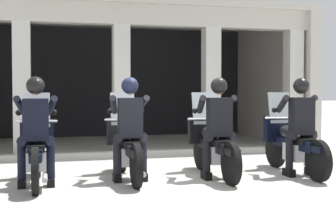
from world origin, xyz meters
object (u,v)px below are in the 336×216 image
at_px(motorcycle_far_left, 37,150).
at_px(police_officer_far_left, 36,122).
at_px(police_officer_center_left, 130,120).
at_px(police_officer_center_right, 219,119).
at_px(motorcycle_center_left, 127,146).
at_px(police_officer_far_right, 301,118).
at_px(motorcycle_far_right, 292,143).
at_px(motorcycle_center_right, 212,145).

distance_m(motorcycle_far_left, police_officer_far_left, 0.52).
distance_m(police_officer_center_left, police_officer_center_right, 1.38).
height_order(motorcycle_center_left, police_officer_far_right, police_officer_far_right).
xyz_separation_m(police_officer_far_left, police_officer_center_left, (1.38, 0.10, 0.00)).
bearing_deg(police_officer_center_right, police_officer_far_right, -6.35).
bearing_deg(motorcycle_far_right, police_officer_far_right, -96.23).
bearing_deg(motorcycle_center_left, police_officer_far_right, -13.69).
bearing_deg(motorcycle_center_right, police_officer_far_right, -17.84).
relative_size(police_officer_far_left, police_officer_center_right, 1.00).
height_order(police_officer_center_left, motorcycle_far_right, police_officer_center_left).
height_order(motorcycle_center_right, police_officer_center_right, police_officer_center_right).
distance_m(police_officer_far_left, motorcycle_center_left, 1.49).
bearing_deg(motorcycle_far_right, motorcycle_center_right, 170.87).
relative_size(police_officer_far_left, motorcycle_center_right, 0.78).
height_order(police_officer_center_left, police_officer_far_right, same).
distance_m(police_officer_far_left, police_officer_center_left, 1.38).
relative_size(motorcycle_center_left, motorcycle_center_right, 1.00).
bearing_deg(motorcycle_center_left, police_officer_center_right, -20.61).
bearing_deg(motorcycle_center_right, motorcycle_center_left, 170.80).
relative_size(motorcycle_far_left, police_officer_far_right, 1.29).
bearing_deg(police_officer_center_left, motorcycle_center_right, 2.46).
height_order(police_officer_far_left, motorcycle_far_right, police_officer_far_left).
bearing_deg(police_officer_far_right, motorcycle_far_right, 83.77).
bearing_deg(motorcycle_center_right, police_officer_center_right, -93.45).
xyz_separation_m(police_officer_center_left, motorcycle_far_right, (2.75, 0.06, -0.44)).
bearing_deg(police_officer_center_left, motorcycle_far_right, -1.99).
bearing_deg(police_officer_center_left, motorcycle_far_left, 169.01).
xyz_separation_m(police_officer_center_left, police_officer_center_right, (1.38, -0.14, 0.00)).
distance_m(police_officer_center_right, motorcycle_far_right, 1.46).
relative_size(motorcycle_far_left, motorcycle_center_left, 1.00).
bearing_deg(police_officer_center_right, motorcycle_center_left, 159.50).
xyz_separation_m(motorcycle_center_left, police_officer_center_right, (1.37, -0.43, 0.44)).
relative_size(police_officer_center_right, motorcycle_far_right, 0.78).
bearing_deg(motorcycle_far_left, police_officer_center_left, -13.84).
xyz_separation_m(motorcycle_center_left, motorcycle_center_right, (1.38, -0.14, 0.00)).
relative_size(motorcycle_far_right, police_officer_far_right, 1.29).
bearing_deg(police_officer_far_left, police_officer_center_right, -7.12).
bearing_deg(motorcycle_center_right, motorcycle_far_left, 175.83).
xyz_separation_m(motorcycle_far_left, police_officer_center_left, (1.37, -0.19, 0.44)).
xyz_separation_m(motorcycle_far_left, police_officer_center_right, (2.75, -0.33, 0.44)).
height_order(motorcycle_far_left, motorcycle_center_left, same).
xyz_separation_m(motorcycle_far_left, motorcycle_center_left, (1.38, 0.10, 0.00)).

